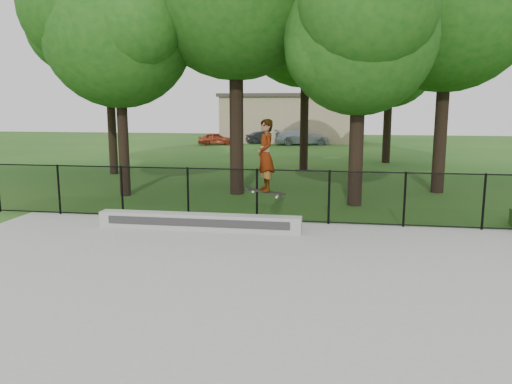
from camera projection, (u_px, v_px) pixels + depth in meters
ground at (201, 305)px, 8.35m from camera, size 100.00×100.00×0.00m
concrete_slab at (201, 303)px, 8.34m from camera, size 14.00×12.00×0.06m
grind_ledge at (199, 222)px, 13.08m from camera, size 5.39×0.40×0.43m
car_a at (216, 139)px, 41.71m from camera, size 3.22×1.94×1.03m
car_b at (265, 137)px, 43.26m from camera, size 3.17×2.25×1.08m
car_c at (302, 137)px, 41.75m from camera, size 4.51×2.91×1.32m
skater_airborne at (265, 156)px, 12.45m from camera, size 0.84×0.78×1.94m
chainlink_fence at (257, 195)px, 13.95m from camera, size 16.06×0.06×1.50m
tree_row at (281, 20)px, 20.68m from camera, size 20.49×18.01×11.01m
distant_building at (291, 118)px, 45.24m from camera, size 12.40×6.40×4.30m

